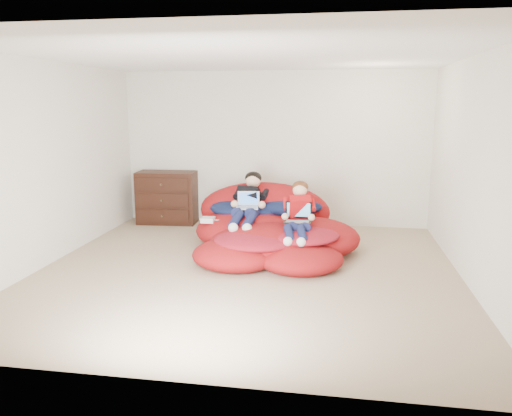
{
  "coord_description": "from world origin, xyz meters",
  "views": [
    {
      "loc": [
        1.02,
        -5.64,
        1.97
      ],
      "look_at": [
        0.05,
        0.37,
        0.7
      ],
      "focal_mm": 35.0,
      "sensor_mm": 36.0,
      "label": 1
    }
  ],
  "objects_px": {
    "beanbag_pile": "(270,230)",
    "older_boy": "(249,200)",
    "dresser": "(167,197)",
    "laptop_white": "(248,204)",
    "younger_boy": "(298,211)",
    "laptop_black": "(298,216)"
  },
  "relations": [
    {
      "from": "younger_boy",
      "to": "laptop_black",
      "type": "bearing_deg",
      "value": -90.0
    },
    {
      "from": "younger_boy",
      "to": "older_boy",
      "type": "bearing_deg",
      "value": 146.31
    },
    {
      "from": "dresser",
      "to": "older_boy",
      "type": "xyz_separation_m",
      "value": [
        1.6,
        -1.12,
        0.22
      ]
    },
    {
      "from": "dresser",
      "to": "beanbag_pile",
      "type": "bearing_deg",
      "value": -33.62
    },
    {
      "from": "dresser",
      "to": "beanbag_pile",
      "type": "xyz_separation_m",
      "value": [
        1.91,
        -1.27,
        -0.17
      ]
    },
    {
      "from": "dresser",
      "to": "younger_boy",
      "type": "xyz_separation_m",
      "value": [
        2.33,
        -1.6,
        0.18
      ]
    },
    {
      "from": "laptop_black",
      "to": "younger_boy",
      "type": "bearing_deg",
      "value": 90.0
    },
    {
      "from": "older_boy",
      "to": "younger_boy",
      "type": "relative_size",
      "value": 1.28
    },
    {
      "from": "older_boy",
      "to": "younger_boy",
      "type": "height_order",
      "value": "older_boy"
    },
    {
      "from": "beanbag_pile",
      "to": "younger_boy",
      "type": "bearing_deg",
      "value": -38.79
    },
    {
      "from": "dresser",
      "to": "laptop_white",
      "type": "relative_size",
      "value": 3.06
    },
    {
      "from": "beanbag_pile",
      "to": "older_boy",
      "type": "height_order",
      "value": "older_boy"
    },
    {
      "from": "beanbag_pile",
      "to": "older_boy",
      "type": "bearing_deg",
      "value": 154.17
    },
    {
      "from": "dresser",
      "to": "older_boy",
      "type": "relative_size",
      "value": 0.82
    },
    {
      "from": "older_boy",
      "to": "beanbag_pile",
      "type": "bearing_deg",
      "value": -25.83
    },
    {
      "from": "beanbag_pile",
      "to": "laptop_white",
      "type": "bearing_deg",
      "value": 176.02
    },
    {
      "from": "older_boy",
      "to": "dresser",
      "type": "bearing_deg",
      "value": 145.01
    },
    {
      "from": "beanbag_pile",
      "to": "younger_boy",
      "type": "relative_size",
      "value": 2.53
    },
    {
      "from": "laptop_white",
      "to": "laptop_black",
      "type": "height_order",
      "value": "laptop_white"
    },
    {
      "from": "dresser",
      "to": "younger_boy",
      "type": "height_order",
      "value": "younger_boy"
    },
    {
      "from": "dresser",
      "to": "laptop_white",
      "type": "height_order",
      "value": "dresser"
    },
    {
      "from": "laptop_white",
      "to": "dresser",
      "type": "bearing_deg",
      "value": 142.02
    }
  ]
}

